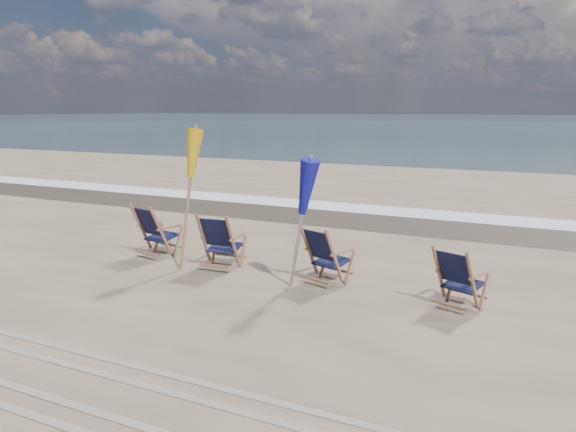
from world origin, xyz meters
name	(u,v)px	position (x,y,z in m)	size (l,w,h in m)	color
ocean	(546,121)	(0.00, 128.00, 0.00)	(400.00, 400.00, 0.00)	#38535E
surf_foam	(385,210)	(0.00, 8.30, 0.00)	(200.00, 1.40, 0.01)	silver
wet_sand_strip	(368,220)	(0.00, 6.80, 0.00)	(200.00, 2.60, 0.00)	#42362A
tire_tracks	(73,384)	(0.00, -2.80, 0.01)	(80.00, 1.30, 0.01)	gray
beach_chair_0	(161,233)	(-2.27, 1.45, 0.52)	(0.66, 0.75, 1.04)	black
beach_chair_1	(232,243)	(-0.66, 1.38, 0.51)	(0.65, 0.74, 1.02)	black
beach_chair_2	(334,258)	(1.24, 1.31, 0.49)	(0.63, 0.70, 0.98)	black
beach_chair_3	(472,282)	(3.35, 1.08, 0.46)	(0.59, 0.66, 0.92)	black
umbrella_yellow	(186,160)	(-1.51, 1.28, 1.91)	(0.30, 0.30, 2.45)	#936242
umbrella_blue	(300,191)	(0.77, 1.03, 1.56)	(0.30, 0.30, 2.08)	#A5A5AD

